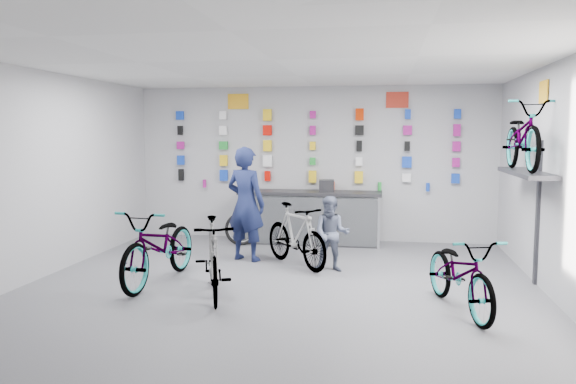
% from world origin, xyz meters
% --- Properties ---
extents(floor, '(8.00, 8.00, 0.00)m').
position_xyz_m(floor, '(0.00, 0.00, 0.00)').
color(floor, '#55555A').
rests_on(floor, ground).
extents(ceiling, '(8.00, 8.00, 0.00)m').
position_xyz_m(ceiling, '(0.00, 0.00, 3.00)').
color(ceiling, white).
rests_on(ceiling, wall_back).
extents(wall_back, '(7.00, 0.00, 7.00)m').
position_xyz_m(wall_back, '(0.00, 4.00, 1.50)').
color(wall_back, '#B1B1B3').
rests_on(wall_back, floor).
extents(wall_front, '(7.00, 0.00, 7.00)m').
position_xyz_m(wall_front, '(0.00, -4.00, 1.50)').
color(wall_front, '#B1B1B3').
rests_on(wall_front, floor).
extents(wall_left, '(0.00, 8.00, 8.00)m').
position_xyz_m(wall_left, '(-3.50, 0.00, 1.50)').
color(wall_left, '#B1B1B3').
rests_on(wall_left, floor).
extents(wall_right, '(0.00, 8.00, 8.00)m').
position_xyz_m(wall_right, '(3.50, 0.00, 1.50)').
color(wall_right, '#B1B1B3').
rests_on(wall_right, floor).
extents(counter, '(2.70, 0.66, 1.00)m').
position_xyz_m(counter, '(0.00, 3.54, 0.49)').
color(counter, black).
rests_on(counter, floor).
extents(merch_wall, '(5.55, 0.08, 1.56)m').
position_xyz_m(merch_wall, '(-0.02, 3.93, 1.78)').
color(merch_wall, black).
rests_on(merch_wall, wall_back).
extents(wall_bracket, '(0.39, 1.90, 2.00)m').
position_xyz_m(wall_bracket, '(3.33, 1.20, 1.46)').
color(wall_bracket, '#333338').
rests_on(wall_bracket, wall_right).
extents(sign_left, '(0.42, 0.02, 0.30)m').
position_xyz_m(sign_left, '(-1.50, 3.98, 2.72)').
color(sign_left, '#F4AA1E').
rests_on(sign_left, wall_back).
extents(sign_right, '(0.42, 0.02, 0.30)m').
position_xyz_m(sign_right, '(1.60, 3.98, 2.72)').
color(sign_right, red).
rests_on(sign_right, wall_back).
extents(sign_side, '(0.02, 0.40, 0.30)m').
position_xyz_m(sign_side, '(3.48, 1.20, 2.65)').
color(sign_side, '#F4AA1E').
rests_on(sign_side, wall_right).
extents(bike_left, '(0.88, 2.10, 1.07)m').
position_xyz_m(bike_left, '(-1.69, 0.37, 0.54)').
color(bike_left, gray).
rests_on(bike_left, floor).
extents(bike_center, '(1.01, 1.75, 1.01)m').
position_xyz_m(bike_center, '(-0.75, -0.17, 0.51)').
color(bike_center, gray).
rests_on(bike_center, floor).
extents(bike_right, '(1.09, 1.87, 0.93)m').
position_xyz_m(bike_right, '(2.29, -0.24, 0.46)').
color(bike_right, gray).
rests_on(bike_right, floor).
extents(bike_service, '(1.45, 1.54, 0.99)m').
position_xyz_m(bike_service, '(0.03, 1.68, 0.50)').
color(bike_service, gray).
rests_on(bike_service, floor).
extents(bike_wall, '(0.63, 1.80, 0.95)m').
position_xyz_m(bike_wall, '(3.25, 1.20, 2.05)').
color(bike_wall, gray).
rests_on(bike_wall, wall_bracket).
extents(clerk, '(0.79, 0.65, 1.88)m').
position_xyz_m(clerk, '(-0.85, 1.95, 0.94)').
color(clerk, '#151D45').
rests_on(clerk, floor).
extents(customer, '(0.57, 0.45, 1.15)m').
position_xyz_m(customer, '(0.61, 1.45, 0.57)').
color(customer, '#525A73').
rests_on(customer, floor).
extents(spare_wheel, '(0.64, 0.30, 0.62)m').
position_xyz_m(spare_wheel, '(-1.25, 3.17, 0.30)').
color(spare_wheel, black).
rests_on(spare_wheel, floor).
extents(register, '(0.31, 0.33, 0.22)m').
position_xyz_m(register, '(0.31, 3.55, 1.11)').
color(register, black).
rests_on(register, counter).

